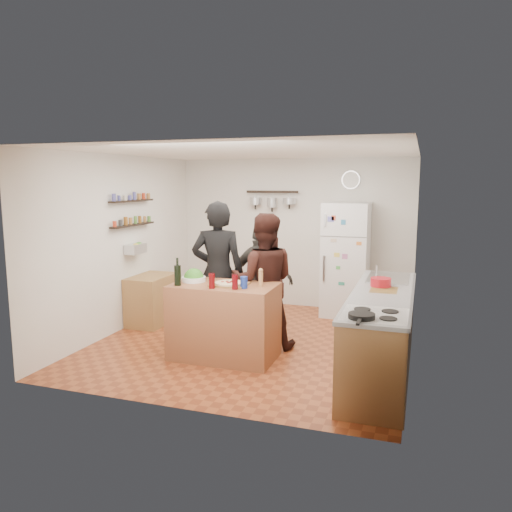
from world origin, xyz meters
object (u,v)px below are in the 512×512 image
(salt_canister, at_px, (244,282))
(pepper_mill, at_px, (261,279))
(person_back, at_px, (261,280))
(counter_run, at_px, (381,333))
(salad_bowl, at_px, (194,279))
(red_bowl, at_px, (381,282))
(person_left, at_px, (218,273))
(skillet, at_px, (362,316))
(fridge, at_px, (346,259))
(wine_bottle, at_px, (178,275))
(wall_clock, at_px, (351,180))
(side_table, at_px, (152,300))
(prep_island, at_px, (224,321))
(person_center, at_px, (263,281))

(salt_canister, bearing_deg, pepper_mill, 48.58)
(person_back, bearing_deg, counter_run, 153.08)
(salad_bowl, bearing_deg, pepper_mill, 0.00)
(red_bowl, bearing_deg, person_left, 178.94)
(skillet, relative_size, fridge, 0.13)
(wine_bottle, relative_size, wall_clock, 0.81)
(wine_bottle, bearing_deg, red_bowl, 16.18)
(side_table, bearing_deg, wall_clock, 32.89)
(prep_island, distance_m, counter_run, 1.85)
(fridge, height_order, side_table, fridge)
(salt_canister, bearing_deg, counter_run, 9.06)
(wine_bottle, distance_m, wall_clock, 3.56)
(person_back, xyz_separation_m, side_table, (-1.73, -0.03, -0.41))
(person_left, relative_size, red_bowl, 7.95)
(skillet, bearing_deg, wine_bottle, 160.74)
(counter_run, height_order, wall_clock, wall_clock)
(counter_run, bearing_deg, person_left, 170.44)
(person_back, relative_size, wall_clock, 5.16)
(side_table, bearing_deg, salt_canister, -31.00)
(salt_canister, distance_m, person_center, 0.66)
(salt_canister, height_order, wall_clock, wall_clock)
(salad_bowl, relative_size, pepper_mill, 1.74)
(person_center, distance_m, red_bowl, 1.47)
(salad_bowl, relative_size, salt_canister, 2.13)
(prep_island, height_order, salt_canister, salt_canister)
(wine_bottle, relative_size, salt_canister, 1.77)
(salad_bowl, height_order, wine_bottle, wine_bottle)
(salad_bowl, relative_size, person_back, 0.19)
(prep_island, bearing_deg, wall_clock, 68.29)
(pepper_mill, distance_m, wall_clock, 3.01)
(pepper_mill, height_order, counter_run, pepper_mill)
(red_bowl, bearing_deg, wall_clock, 106.86)
(person_left, height_order, counter_run, person_left)
(salad_bowl, xyz_separation_m, person_back, (0.55, 1.00, -0.16))
(salt_canister, xyz_separation_m, fridge, (0.80, 2.55, -0.08))
(counter_run, bearing_deg, salad_bowl, -178.06)
(prep_island, distance_m, fridge, 2.70)
(side_table, bearing_deg, counter_run, -14.51)
(wine_bottle, relative_size, fridge, 0.14)
(pepper_mill, xyz_separation_m, red_bowl, (1.35, 0.40, -0.02))
(person_center, height_order, red_bowl, person_center)
(wall_clock, distance_m, side_table, 3.67)
(red_bowl, xyz_separation_m, fridge, (-0.70, 1.98, -0.07))
(wall_clock, xyz_separation_m, side_table, (-2.69, -1.74, -1.78))
(pepper_mill, height_order, wall_clock, wall_clock)
(person_left, height_order, person_back, person_left)
(counter_run, distance_m, wall_clock, 3.22)
(salt_canister, distance_m, side_table, 2.29)
(pepper_mill, relative_size, person_left, 0.09)
(wine_bottle, relative_size, side_table, 0.30)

